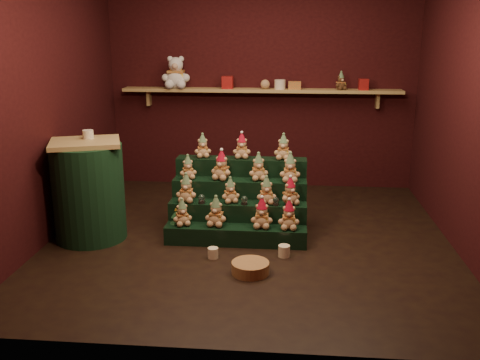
# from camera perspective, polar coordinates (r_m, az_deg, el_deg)

# --- Properties ---
(ground) EXTENTS (4.00, 4.00, 0.00)m
(ground) POSITION_cam_1_polar(r_m,az_deg,el_deg) (5.49, 1.05, -6.20)
(ground) COLOR black
(ground) RESTS_ON ground
(back_wall) EXTENTS (4.00, 0.10, 2.80)m
(back_wall) POSITION_cam_1_polar(r_m,az_deg,el_deg) (7.17, 2.33, 10.48)
(back_wall) COLOR black
(back_wall) RESTS_ON ground
(front_wall) EXTENTS (4.00, 0.10, 2.80)m
(front_wall) POSITION_cam_1_polar(r_m,az_deg,el_deg) (3.12, -1.59, 3.76)
(front_wall) COLOR black
(front_wall) RESTS_ON ground
(left_wall) EXTENTS (0.10, 4.00, 2.80)m
(left_wall) POSITION_cam_1_polar(r_m,az_deg,el_deg) (5.67, -20.26, 8.17)
(left_wall) COLOR black
(left_wall) RESTS_ON ground
(right_wall) EXTENTS (0.10, 4.00, 2.80)m
(right_wall) POSITION_cam_1_polar(r_m,az_deg,el_deg) (5.40, 23.60, 7.50)
(right_wall) COLOR black
(right_wall) RESTS_ON ground
(back_shelf) EXTENTS (3.60, 0.26, 0.24)m
(back_shelf) POSITION_cam_1_polar(r_m,az_deg,el_deg) (7.01, 2.24, 9.49)
(back_shelf) COLOR tan
(back_shelf) RESTS_ON ground
(riser_tier_front) EXTENTS (1.40, 0.22, 0.18)m
(riser_tier_front) POSITION_cam_1_polar(r_m,az_deg,el_deg) (5.32, -0.48, -5.92)
(riser_tier_front) COLOR black
(riser_tier_front) RESTS_ON ground
(riser_tier_midfront) EXTENTS (1.40, 0.22, 0.36)m
(riser_tier_midfront) POSITION_cam_1_polar(r_m,az_deg,el_deg) (5.49, -0.25, -4.20)
(riser_tier_midfront) COLOR black
(riser_tier_midfront) RESTS_ON ground
(riser_tier_midback) EXTENTS (1.40, 0.22, 0.54)m
(riser_tier_midback) POSITION_cam_1_polar(r_m,az_deg,el_deg) (5.67, -0.04, -2.60)
(riser_tier_midback) COLOR black
(riser_tier_midback) RESTS_ON ground
(riser_tier_back) EXTENTS (1.40, 0.22, 0.72)m
(riser_tier_back) POSITION_cam_1_polar(r_m,az_deg,el_deg) (5.85, 0.15, -1.09)
(riser_tier_back) COLOR black
(riser_tier_back) RESTS_ON ground
(teddy_0) EXTENTS (0.24, 0.24, 0.27)m
(teddy_0) POSITION_cam_1_polar(r_m,az_deg,el_deg) (5.32, -6.20, -3.44)
(teddy_0) COLOR tan
(teddy_0) RESTS_ON riser_tier_front
(teddy_1) EXTENTS (0.24, 0.22, 0.30)m
(teddy_1) POSITION_cam_1_polar(r_m,az_deg,el_deg) (5.27, -2.57, -3.35)
(teddy_1) COLOR tan
(teddy_1) RESTS_ON riser_tier_front
(teddy_2) EXTENTS (0.21, 0.19, 0.30)m
(teddy_2) POSITION_cam_1_polar(r_m,az_deg,el_deg) (5.22, 2.35, -3.54)
(teddy_2) COLOR tan
(teddy_2) RESTS_ON riser_tier_front
(teddy_3) EXTENTS (0.21, 0.19, 0.29)m
(teddy_3) POSITION_cam_1_polar(r_m,az_deg,el_deg) (5.20, 5.23, -3.71)
(teddy_3) COLOR tan
(teddy_3) RESTS_ON riser_tier_front
(teddy_4) EXTENTS (0.21, 0.19, 0.29)m
(teddy_4) POSITION_cam_1_polar(r_m,az_deg,el_deg) (5.44, -5.75, -0.85)
(teddy_4) COLOR tan
(teddy_4) RESTS_ON riser_tier_midfront
(teddy_5) EXTENTS (0.23, 0.22, 0.26)m
(teddy_5) POSITION_cam_1_polar(r_m,az_deg,el_deg) (5.40, -1.05, -1.09)
(teddy_5) COLOR tan
(teddy_5) RESTS_ON riser_tier_midfront
(teddy_6) EXTENTS (0.23, 0.21, 0.28)m
(teddy_6) POSITION_cam_1_polar(r_m,az_deg,el_deg) (5.37, 2.83, -1.10)
(teddy_6) COLOR tan
(teddy_6) RESTS_ON riser_tier_midfront
(teddy_7) EXTENTS (0.26, 0.26, 0.28)m
(teddy_7) POSITION_cam_1_polar(r_m,az_deg,el_deg) (5.36, 5.37, -1.19)
(teddy_7) COLOR tan
(teddy_7) RESTS_ON riser_tier_midfront
(teddy_8) EXTENTS (0.22, 0.21, 0.25)m
(teddy_8) POSITION_cam_1_polar(r_m,az_deg,el_deg) (5.62, -5.58, 1.37)
(teddy_8) COLOR tan
(teddy_8) RESTS_ON riser_tier_midback
(teddy_9) EXTENTS (0.27, 0.26, 0.30)m
(teddy_9) POSITION_cam_1_polar(r_m,az_deg,el_deg) (5.57, -1.97, 1.58)
(teddy_9) COLOR tan
(teddy_9) RESTS_ON riser_tier_midback
(teddy_10) EXTENTS (0.24, 0.22, 0.28)m
(teddy_10) POSITION_cam_1_polar(r_m,az_deg,el_deg) (5.55, 1.98, 1.42)
(teddy_10) COLOR tan
(teddy_10) RESTS_ON riser_tier_midback
(teddy_11) EXTENTS (0.22, 0.19, 0.30)m
(teddy_11) POSITION_cam_1_polar(r_m,az_deg,el_deg) (5.51, 5.37, 1.34)
(teddy_11) COLOR tan
(teddy_11) RESTS_ON riser_tier_midback
(teddy_12) EXTENTS (0.21, 0.20, 0.25)m
(teddy_12) POSITION_cam_1_polar(r_m,az_deg,el_deg) (5.79, -4.01, 3.67)
(teddy_12) COLOR tan
(teddy_12) RESTS_ON riser_tier_back
(teddy_13) EXTENTS (0.20, 0.18, 0.27)m
(teddy_13) POSITION_cam_1_polar(r_m,az_deg,el_deg) (5.73, 0.19, 3.67)
(teddy_13) COLOR tan
(teddy_13) RESTS_ON riser_tier_back
(teddy_14) EXTENTS (0.21, 0.19, 0.27)m
(teddy_14) POSITION_cam_1_polar(r_m,az_deg,el_deg) (5.69, 4.65, 3.54)
(teddy_14) COLOR tan
(teddy_14) RESTS_ON riser_tier_back
(snow_globe_a) EXTENTS (0.07, 0.07, 0.10)m
(snow_globe_a) POSITION_cam_1_polar(r_m,az_deg,el_deg) (5.40, -4.11, -2.01)
(snow_globe_a) COLOR black
(snow_globe_a) RESTS_ON riser_tier_midfront
(snow_globe_b) EXTENTS (0.07, 0.07, 0.09)m
(snow_globe_b) POSITION_cam_1_polar(r_m,az_deg,el_deg) (5.35, 0.46, -2.18)
(snow_globe_b) COLOR black
(snow_globe_b) RESTS_ON riser_tier_midfront
(snow_globe_c) EXTENTS (0.06, 0.06, 0.09)m
(snow_globe_c) POSITION_cam_1_polar(r_m,az_deg,el_deg) (5.34, 3.84, -2.28)
(snow_globe_c) COLOR black
(snow_globe_c) RESTS_ON riser_tier_midfront
(side_table) EXTENTS (0.80, 0.74, 1.01)m
(side_table) POSITION_cam_1_polar(r_m,az_deg,el_deg) (5.55, -15.84, -1.12)
(side_table) COLOR tan
(side_table) RESTS_ON ground
(table_ornament) EXTENTS (0.11, 0.11, 0.09)m
(table_ornament) POSITION_cam_1_polar(r_m,az_deg,el_deg) (5.51, -15.90, 4.71)
(table_ornament) COLOR beige
(table_ornament) RESTS_ON side_table
(mini_christmas_tree) EXTENTS (0.20, 0.20, 0.34)m
(mini_christmas_tree) POSITION_cam_1_polar(r_m,az_deg,el_deg) (5.43, -6.82, -4.71)
(mini_christmas_tree) COLOR #49261A
(mini_christmas_tree) RESTS_ON ground
(mug_left) EXTENTS (0.10, 0.10, 0.10)m
(mug_left) POSITION_cam_1_polar(r_m,az_deg,el_deg) (5.02, -2.90, -7.77)
(mug_left) COLOR beige
(mug_left) RESTS_ON ground
(mug_right) EXTENTS (0.11, 0.11, 0.11)m
(mug_right) POSITION_cam_1_polar(r_m,az_deg,el_deg) (5.06, 4.72, -7.55)
(mug_right) COLOR beige
(mug_right) RESTS_ON ground
(wicker_basket) EXTENTS (0.34, 0.34, 0.10)m
(wicker_basket) POSITION_cam_1_polar(r_m,az_deg,el_deg) (4.72, 1.12, -9.34)
(wicker_basket) COLOR #AA7A44
(wicker_basket) RESTS_ON ground
(white_bear) EXTENTS (0.39, 0.35, 0.51)m
(white_bear) POSITION_cam_1_polar(r_m,az_deg,el_deg) (7.09, -6.86, 11.76)
(white_bear) COLOR silver
(white_bear) RESTS_ON back_shelf
(brown_bear) EXTENTS (0.21, 0.20, 0.22)m
(brown_bear) POSITION_cam_1_polar(r_m,az_deg,el_deg) (6.98, 10.72, 10.35)
(brown_bear) COLOR #4C2C19
(brown_bear) RESTS_ON back_shelf
(gift_tin_red_a) EXTENTS (0.14, 0.14, 0.16)m
(gift_tin_red_a) POSITION_cam_1_polar(r_m,az_deg,el_deg) (7.01, -1.33, 10.37)
(gift_tin_red_a) COLOR maroon
(gift_tin_red_a) RESTS_ON back_shelf
(gift_tin_cream) EXTENTS (0.14, 0.14, 0.12)m
(gift_tin_cream) POSITION_cam_1_polar(r_m,az_deg,el_deg) (6.97, 4.28, 10.13)
(gift_tin_cream) COLOR beige
(gift_tin_cream) RESTS_ON back_shelf
(gift_tin_red_b) EXTENTS (0.12, 0.12, 0.14)m
(gift_tin_red_b) POSITION_cam_1_polar(r_m,az_deg,el_deg) (7.03, 13.03, 9.91)
(gift_tin_red_b) COLOR maroon
(gift_tin_red_b) RESTS_ON back_shelf
(shelf_plush_ball) EXTENTS (0.12, 0.12, 0.12)m
(shelf_plush_ball) POSITION_cam_1_polar(r_m,az_deg,el_deg) (6.97, 2.70, 10.16)
(shelf_plush_ball) COLOR tan
(shelf_plush_ball) RESTS_ON back_shelf
(scarf_gift_box) EXTENTS (0.16, 0.10, 0.10)m
(scarf_gift_box) POSITION_cam_1_polar(r_m,az_deg,el_deg) (6.97, 5.84, 10.01)
(scarf_gift_box) COLOR #E85820
(scarf_gift_box) RESTS_ON back_shelf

